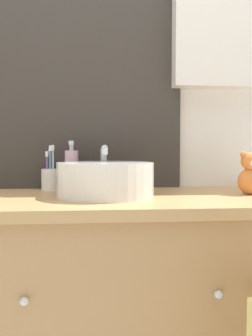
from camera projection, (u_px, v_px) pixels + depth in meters
wall_back at (118, 93)px, 1.58m from camera, size 3.20×0.18×2.50m
vanity_counter at (117, 320)px, 1.32m from camera, size 1.20×0.58×0.88m
sink_basin at (105, 179)px, 1.29m from camera, size 0.33×0.38×0.18m
toothbrush_holder at (50, 178)px, 1.48m from camera, size 0.07×0.07×0.18m
soap_dispenser at (72, 170)px, 1.47m from camera, size 0.05×0.05×0.19m
teddy_bear at (250, 174)px, 1.33m from camera, size 0.08×0.07×0.15m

